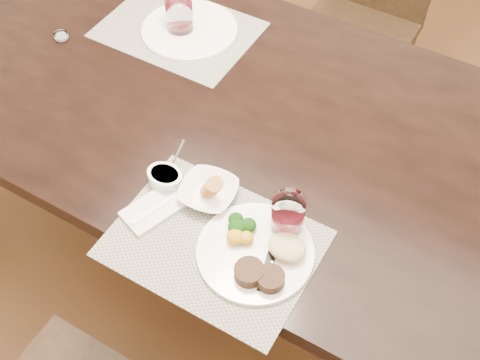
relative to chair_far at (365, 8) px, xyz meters
The scene contains 14 objects.
ground_plane 1.06m from the chair_far, 90.00° to the right, with size 4.50×4.50×0.00m, color #402814.
dining_table 0.95m from the chair_far, 90.00° to the right, with size 2.00×1.00×0.75m.
chair_far is the anchor object (origin of this frame).
placemat_near 1.36m from the chair_far, 83.72° to the right, with size 0.46×0.34×0.00m, color gray.
placemat_far 0.85m from the chair_far, 115.77° to the right, with size 0.46×0.34×0.00m, color gray.
dinner_plate 1.36m from the chair_far, 79.04° to the right, with size 0.26×0.26×0.05m.
napkin_fork 1.35m from the chair_far, 90.94° to the right, with size 0.13×0.17×0.02m.
steak_knife 1.37m from the chair_far, 77.60° to the right, with size 0.05×0.24×0.01m.
cracker_bowl 1.26m from the chair_far, 86.88° to the right, with size 0.15×0.15×0.06m.
sauce_ramekin 1.27m from the chair_far, 92.12° to the right, with size 0.09×0.14×0.07m.
wine_glass_near 1.28m from the chair_far, 77.43° to the right, with size 0.08×0.08×0.11m.
far_plate 0.83m from the chair_far, 113.68° to the right, with size 0.29×0.29×0.01m, color white.
wine_glass_far 0.86m from the chair_far, 114.82° to the right, with size 0.08×0.08×0.11m.
salt_cellar 1.17m from the chair_far, 124.01° to the right, with size 0.04×0.04×0.02m.
Camera 1 is at (0.57, -1.00, 1.91)m, focal length 45.00 mm.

